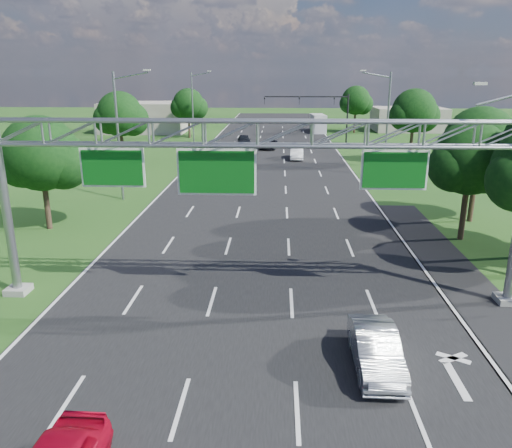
# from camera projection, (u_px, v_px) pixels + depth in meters

# --- Properties ---
(ground) EXTENTS (220.00, 220.00, 0.00)m
(ground) POSITION_uv_depth(u_px,v_px,m) (264.00, 201.00, 40.15)
(ground) COLOR #1B4314
(ground) RESTS_ON ground
(road) EXTENTS (18.00, 180.00, 0.02)m
(road) POSITION_uv_depth(u_px,v_px,m) (264.00, 201.00, 40.15)
(road) COLOR black
(road) RESTS_ON ground
(road_flare) EXTENTS (3.00, 30.00, 0.02)m
(road_flare) POSITION_uv_depth(u_px,v_px,m) (462.00, 284.00, 24.42)
(road_flare) COLOR black
(road_flare) RESTS_ON ground
(sign_gantry) EXTENTS (23.50, 1.00, 9.56)m
(sign_gantry) POSITION_uv_depth(u_px,v_px,m) (260.00, 148.00, 20.93)
(sign_gantry) COLOR gray
(sign_gantry) RESTS_ON ground
(traffic_signal) EXTENTS (12.21, 0.24, 7.00)m
(traffic_signal) POSITION_uv_depth(u_px,v_px,m) (323.00, 107.00, 71.77)
(traffic_signal) COLOR black
(traffic_signal) RESTS_ON ground
(streetlight_l_near) EXTENTS (2.97, 0.22, 10.16)m
(streetlight_l_near) POSITION_uv_depth(u_px,v_px,m) (120.00, 130.00, 39.02)
(streetlight_l_near) COLOR gray
(streetlight_l_near) RESTS_ON ground
(streetlight_l_far) EXTENTS (2.97, 0.22, 10.16)m
(streetlight_l_far) POSITION_uv_depth(u_px,v_px,m) (194.00, 104.00, 72.47)
(streetlight_l_far) COLOR gray
(streetlight_l_far) RESTS_ON ground
(streetlight_r_mid) EXTENTS (2.97, 0.22, 10.16)m
(streetlight_r_mid) POSITION_uv_depth(u_px,v_px,m) (386.00, 120.00, 47.59)
(streetlight_r_mid) COLOR gray
(streetlight_r_mid) RESTS_ON ground
(tree_verge_la) EXTENTS (5.76, 4.80, 7.40)m
(tree_verge_la) POSITION_uv_depth(u_px,v_px,m) (42.00, 157.00, 31.76)
(tree_verge_la) COLOR #2D2116
(tree_verge_la) RESTS_ON ground
(tree_verge_lb) EXTENTS (5.76, 4.80, 8.06)m
(tree_verge_lb) POSITION_uv_depth(u_px,v_px,m) (121.00, 116.00, 53.64)
(tree_verge_lb) COLOR #2D2116
(tree_verge_lb) RESTS_ON ground
(tree_verge_lc) EXTENTS (5.76, 4.80, 7.62)m
(tree_verge_lc) POSITION_uv_depth(u_px,v_px,m) (189.00, 106.00, 77.53)
(tree_verge_lc) COLOR #2D2116
(tree_verge_lc) RESTS_ON ground
(tree_verge_rd) EXTENTS (5.76, 4.80, 8.28)m
(tree_verge_rd) POSITION_uv_depth(u_px,v_px,m) (414.00, 113.00, 55.05)
(tree_verge_rd) COLOR #2D2116
(tree_verge_rd) RESTS_ON ground
(tree_verge_re) EXTENTS (5.76, 4.80, 7.84)m
(tree_verge_re) POSITION_uv_depth(u_px,v_px,m) (356.00, 102.00, 83.93)
(tree_verge_re) COLOR #2D2116
(tree_verge_re) RESTS_ON ground
(building_left) EXTENTS (14.00, 10.00, 5.00)m
(building_left) POSITION_uv_depth(u_px,v_px,m) (145.00, 117.00, 86.25)
(building_left) COLOR gray
(building_left) RESTS_ON ground
(building_right) EXTENTS (12.00, 9.00, 4.00)m
(building_right) POSITION_uv_depth(u_px,v_px,m) (408.00, 119.00, 88.22)
(building_right) COLOR gray
(building_right) RESTS_ON ground
(silver_sedan) EXTENTS (1.51, 4.27, 1.40)m
(silver_sedan) POSITION_uv_depth(u_px,v_px,m) (376.00, 349.00, 17.32)
(silver_sedan) COLOR #9EA3A9
(silver_sedan) RESTS_ON ground
(car_queue_a) EXTENTS (1.83, 4.30, 1.24)m
(car_queue_a) POSITION_uv_depth(u_px,v_px,m) (238.00, 151.00, 61.77)
(car_queue_a) COLOR silver
(car_queue_a) RESTS_ON ground
(car_queue_b) EXTENTS (2.57, 4.71, 1.25)m
(car_queue_b) POSITION_uv_depth(u_px,v_px,m) (268.00, 144.00, 67.32)
(car_queue_b) COLOR black
(car_queue_b) RESTS_ON ground
(car_queue_c) EXTENTS (2.27, 4.69, 1.54)m
(car_queue_c) POSITION_uv_depth(u_px,v_px,m) (244.00, 140.00, 70.19)
(car_queue_c) COLOR black
(car_queue_c) RESTS_ON ground
(car_queue_d) EXTENTS (1.64, 4.41, 1.44)m
(car_queue_d) POSITION_uv_depth(u_px,v_px,m) (297.00, 153.00, 59.39)
(car_queue_d) COLOR white
(car_queue_d) RESTS_ON ground
(box_truck) EXTENTS (2.65, 7.73, 2.87)m
(box_truck) POSITION_uv_depth(u_px,v_px,m) (318.00, 124.00, 86.88)
(box_truck) COLOR silver
(box_truck) RESTS_ON ground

